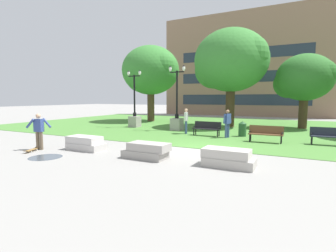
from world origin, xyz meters
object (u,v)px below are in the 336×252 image
concrete_block_center (85,143)px  concrete_block_left (147,151)px  concrete_block_right (228,158)px  trash_bin (242,129)px  park_bench_near_right (330,135)px  lamp_post_center (177,117)px  park_bench_far_left (207,128)px  person_bystander_far_lawn (186,120)px  park_bench_near_left (266,133)px  skateboard (32,150)px  lamp_post_left (135,115)px  person_bystander_near_lawn (227,122)px  person_skateboarder (39,129)px

concrete_block_center → concrete_block_left: (3.52, -0.17, 0.00)m
concrete_block_center → concrete_block_right: 6.77m
concrete_block_center → trash_bin: 9.61m
concrete_block_left → concrete_block_right: 3.26m
park_bench_near_right → lamp_post_center: size_ratio=0.38×
park_bench_near_right → trash_bin: size_ratio=1.90×
park_bench_far_left → person_bystander_far_lawn: 1.64m
park_bench_near_left → trash_bin: bearing=133.8°
lamp_post_center → concrete_block_left: bearing=-72.2°
concrete_block_right → skateboard: concrete_block_right is taller
concrete_block_right → lamp_post_center: bearing=125.3°
lamp_post_left → trash_bin: size_ratio=4.91×
concrete_block_left → person_bystander_near_lawn: person_bystander_near_lawn is taller
park_bench_near_right → concrete_block_right: bearing=-118.7°
lamp_post_left → lamp_post_center: (4.07, -0.37, 0.02)m
skateboard → person_bystander_far_lawn: bearing=65.4°
park_bench_near_left → person_skateboarder: bearing=-142.9°
concrete_block_center → lamp_post_center: bearing=85.6°
lamp_post_left → trash_bin: (9.12, -1.34, -0.48)m
skateboard → person_bystander_far_lawn: size_ratio=0.59×
park_bench_near_right → person_bystander_far_lawn: person_bystander_far_lawn is taller
lamp_post_left → person_bystander_near_lawn: bearing=-15.5°
lamp_post_center → trash_bin: lamp_post_center is taller
concrete_block_right → trash_bin: 7.72m
park_bench_near_left → park_bench_far_left: 3.82m
lamp_post_center → trash_bin: 5.17m
person_skateboarder → person_bystander_far_lawn: size_ratio=1.00×
concrete_block_right → park_bench_near_left: 6.01m
park_bench_near_left → person_bystander_far_lawn: (-5.27, 1.16, 0.44)m
park_bench_far_left → lamp_post_left: bearing=163.6°
lamp_post_center → person_skateboarder: bearing=-105.2°
park_bench_near_left → person_bystander_near_lawn: 2.46m
park_bench_far_left → person_bystander_far_lawn: (-1.57, 0.23, 0.44)m
concrete_block_left → concrete_block_right: same height
skateboard → concrete_block_right: bearing=9.8°
park_bench_near_right → park_bench_far_left: 6.74m
skateboard → lamp_post_center: (2.56, 10.11, 0.92)m
concrete_block_right → person_bystander_far_lawn: person_bystander_far_lawn is taller
person_bystander_near_lawn → person_bystander_far_lawn: (-2.95, 0.48, -0.00)m
park_bench_near_left → lamp_post_center: size_ratio=0.37×
lamp_post_left → concrete_block_left: bearing=-53.1°
lamp_post_left → person_bystander_near_lawn: size_ratio=2.75×
person_bystander_near_lawn → person_bystander_far_lawn: 2.99m
lamp_post_center → park_bench_near_right: bearing=-12.0°
concrete_block_center → person_skateboarder: (-1.95, -0.98, 0.66)m
lamp_post_center → person_bystander_near_lawn: lamp_post_center is taller
concrete_block_left → skateboard: size_ratio=1.88×
person_skateboarder → lamp_post_left: (-1.44, 10.02, 0.02)m
concrete_block_right → concrete_block_left: bearing=-176.0°
concrete_block_left → trash_bin: bearing=74.3°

